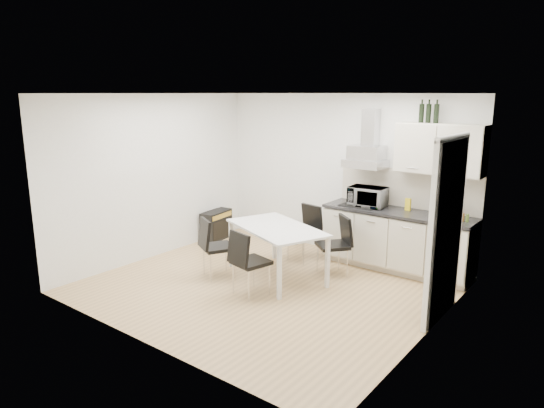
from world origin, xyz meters
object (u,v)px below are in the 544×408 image
Objects in this scene: chair_far_left at (303,234)px; chair_near_right at (251,263)px; chair_far_right at (332,246)px; floor_speaker at (295,234)px; kitchenette at (401,217)px; dining_table at (277,232)px; chair_near_left at (218,248)px; guitar_amp at (216,225)px.

chair_far_left is 1.55m from chair_near_right.
chair_far_right is 1.66m from floor_speaker.
chair_near_right is (-1.17, -2.06, -0.39)m from kitchenette.
chair_far_left is (-0.09, 0.82, -0.24)m from dining_table.
kitchenette reaches higher than dining_table.
chair_near_left is (-1.95, -1.86, -0.39)m from kitchenette.
kitchenette is at bearing 68.02° from dining_table.
floor_speaker is at bearing 123.54° from chair_near_right.
chair_near_left is 1.90m from guitar_amp.
kitchenette is at bearing 71.89° from chair_near_left.
floor_speaker is (-1.32, 0.96, -0.28)m from chair_far_right.
chair_far_left is at bearing -6.86° from guitar_amp.
chair_far_left and chair_near_left have the same top height.
dining_table is 1.75m from floor_speaker.
chair_far_right is 2.77× the size of floor_speaker.
chair_far_left is 2.77× the size of floor_speaker.
chair_near_right is 2.77× the size of floor_speaker.
kitchenette reaches higher than chair_near_left.
floor_speaker is at bearing -37.97° from chair_far_left.
dining_table is 0.86m from chair_far_left.
kitchenette is 2.13m from floor_speaker.
kitchenette is at bearing -91.52° from chair_far_right.
kitchenette is at bearing -150.15° from chair_far_left.
dining_table is 0.85m from chair_far_right.
chair_near_right is at bearing 108.93° from chair_far_right.
chair_far_left is at bearing 18.17° from chair_far_right.
floor_speaker is at bearing 3.82° from chair_far_right.
dining_table is 1.96× the size of chair_near_left.
floor_speaker is at bearing 120.04° from chair_near_left.
floor_speaker is (-0.72, 1.51, -0.52)m from dining_table.
chair_near_right is 2.61m from guitar_amp.
chair_near_right is at bearing -58.34° from dining_table.
chair_far_left reaches higher than guitar_amp.
chair_far_left reaches higher than dining_table.
guitar_amp is at bearing 163.19° from chair_near_left.
dining_table is at bearing -57.78° from floor_speaker.
chair_near_right is at bearing -43.00° from guitar_amp.
chair_near_right is (0.78, -0.19, 0.00)m from chair_near_left.
chair_near_left is 1.33× the size of guitar_amp.
kitchenette is 7.93× the size of floor_speaker.
dining_table is at bearing -133.94° from kitchenette.
chair_far_left is 1.00× the size of chair_near_right.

